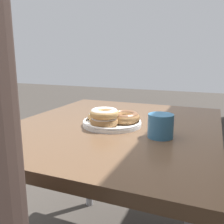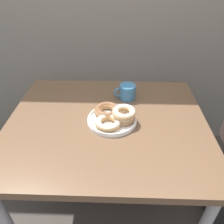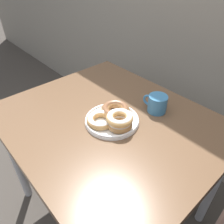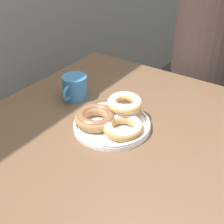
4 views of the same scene
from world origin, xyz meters
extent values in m
cube|color=brown|center=(0.00, 0.32, 0.76)|extent=(1.05, 0.89, 0.04)
cylinder|color=#99999E|center=(-0.46, -0.06, 0.37)|extent=(0.05, 0.05, 0.74)
cylinder|color=#99999E|center=(-0.46, 0.71, 0.37)|extent=(0.05, 0.05, 0.74)
cylinder|color=white|center=(0.03, 0.32, 0.78)|extent=(0.26, 0.26, 0.01)
torus|color=white|center=(0.03, 0.32, 0.80)|extent=(0.25, 0.25, 0.01)
torus|color=#9E7042|center=(0.09, 0.31, 0.81)|extent=(0.15, 0.15, 0.03)
torus|color=white|center=(0.09, 0.31, 0.81)|extent=(0.14, 0.14, 0.03)
torus|color=#9E7042|center=(0.00, 0.36, 0.81)|extent=(0.19, 0.19, 0.04)
torus|color=brown|center=(0.00, 0.36, 0.82)|extent=(0.18, 0.18, 0.03)
torus|color=#B2844C|center=(0.01, 0.26, 0.81)|extent=(0.18, 0.18, 0.03)
torus|color=white|center=(0.01, 0.26, 0.81)|extent=(0.17, 0.17, 0.03)
torus|color=tan|center=(0.09, 0.31, 0.84)|extent=(0.14, 0.14, 0.03)
torus|color=white|center=(0.09, 0.31, 0.85)|extent=(0.13, 0.13, 0.03)
cylinder|color=teal|center=(0.11, 0.55, 0.82)|extent=(0.09, 0.09, 0.09)
cylinder|color=#382114|center=(0.11, 0.55, 0.86)|extent=(0.08, 0.08, 0.00)
torus|color=teal|center=(0.06, 0.54, 0.82)|extent=(0.06, 0.02, 0.06)
camera|label=1|loc=(1.00, 0.72, 1.07)|focal=40.00mm
camera|label=2|loc=(0.06, -0.58, 1.49)|focal=35.00mm
camera|label=3|loc=(0.63, -0.22, 1.44)|focal=35.00mm
camera|label=4|loc=(-0.67, -0.16, 1.38)|focal=50.00mm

